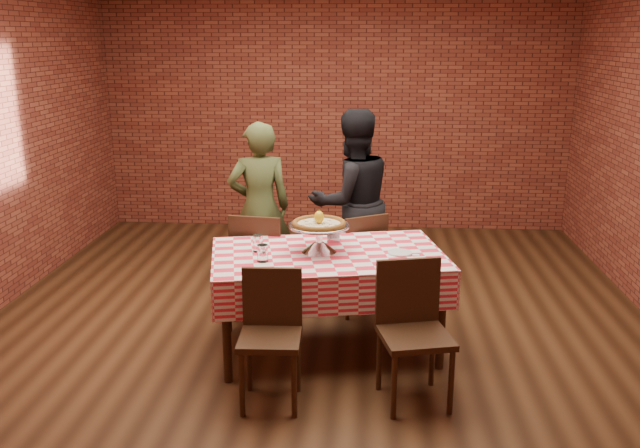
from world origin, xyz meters
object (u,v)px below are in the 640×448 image
at_px(chair_near_left, 270,342).
at_px(chair_near_right, 415,337).
at_px(table, 328,302).
at_px(diner_black, 352,202).
at_px(condiment_caddy, 334,233).
at_px(chair_far_right, 356,261).
at_px(pizza_stand, 319,238).
at_px(pizza, 319,224).
at_px(chair_far_left, 262,263).
at_px(diner_olive, 259,208).
at_px(water_glass_right, 258,243).
at_px(water_glass_left, 263,253).

height_order(chair_near_left, chair_near_right, chair_near_right).
relative_size(table, chair_near_left, 1.91).
bearing_deg(chair_near_left, diner_black, 75.74).
relative_size(condiment_caddy, chair_near_left, 0.16).
distance_m(chair_far_right, diner_black, 0.62).
height_order(pizza_stand, chair_near_left, pizza_stand).
height_order(pizza, chair_near_right, pizza).
bearing_deg(pizza, condiment_caddy, 69.40).
height_order(chair_far_left, diner_olive, diner_olive).
relative_size(chair_near_left, diner_olive, 0.55).
distance_m(pizza_stand, water_glass_right, 0.45).
height_order(condiment_caddy, chair_far_right, condiment_caddy).
bearing_deg(diner_olive, water_glass_left, 83.43).
height_order(pizza_stand, water_glass_right, pizza_stand).
bearing_deg(pizza, chair_far_left, 131.05).
xyz_separation_m(water_glass_left, chair_near_left, (0.13, -0.59, -0.39)).
xyz_separation_m(pizza_stand, chair_far_right, (0.26, 0.76, -0.42)).
bearing_deg(diner_black, chair_far_left, 16.17).
height_order(water_glass_right, diner_olive, diner_olive).
distance_m(table, water_glass_right, 0.68).
height_order(table, pizza_stand, pizza_stand).
xyz_separation_m(table, water_glass_left, (-0.44, -0.23, 0.44)).
bearing_deg(pizza, table, -19.94).
relative_size(pizza_stand, water_glass_right, 3.76).
distance_m(pizza_stand, chair_near_right, 1.08).
bearing_deg(pizza_stand, water_glass_right, -177.08).
bearing_deg(condiment_caddy, chair_far_left, 158.75).
bearing_deg(water_glass_right, chair_near_right, -33.29).
relative_size(condiment_caddy, diner_olive, 0.09).
height_order(chair_near_left, diner_olive, diner_olive).
xyz_separation_m(chair_near_left, chair_far_left, (-0.27, 1.44, 0.02)).
distance_m(chair_near_left, diner_olive, 2.10).
distance_m(chair_far_left, chair_far_right, 0.79).
bearing_deg(chair_far_left, water_glass_right, 104.36).
relative_size(water_glass_right, chair_far_left, 0.13).
bearing_deg(diner_olive, chair_far_left, 83.97).
height_order(chair_far_right, diner_olive, diner_olive).
height_order(chair_near_left, chair_far_left, chair_far_left).
bearing_deg(condiment_caddy, table, -89.08).
height_order(chair_far_left, diner_black, diner_black).
bearing_deg(diner_olive, table, 103.15).
height_order(table, diner_black, diner_black).
relative_size(pizza, chair_far_left, 0.43).
relative_size(table, water_glass_left, 13.61).
height_order(water_glass_left, chair_far_left, chair_far_left).
bearing_deg(chair_near_left, table, 67.23).
distance_m(water_glass_left, chair_far_left, 0.93).
xyz_separation_m(pizza_stand, water_glass_right, (-0.45, -0.02, -0.04)).
distance_m(condiment_caddy, diner_black, 0.98).
bearing_deg(chair_near_left, chair_far_left, 98.77).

